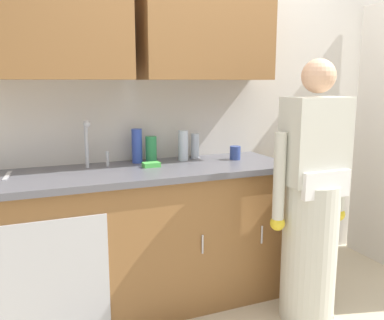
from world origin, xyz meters
name	(u,v)px	position (x,y,z in m)	size (l,w,h in m)	color
kitchen_wall_with_uppers	(185,83)	(-0.14, 0.99, 1.48)	(4.80, 0.44, 2.70)	beige
counter_cabinet	(144,241)	(-0.55, 0.70, 0.45)	(1.90, 0.62, 0.90)	brown
countertop	(143,171)	(-0.55, 0.70, 0.92)	(1.96, 0.66, 0.04)	#595960
sink	(98,174)	(-0.84, 0.71, 0.93)	(0.50, 0.36, 0.35)	#B7BABF
person_at_sink	(311,213)	(0.36, 0.15, 0.69)	(0.55, 0.34, 1.62)	white
bottle_cleaner_spray	(151,149)	(-0.44, 0.88, 1.03)	(0.08, 0.08, 0.18)	#2D8C4C
bottle_water_short	(183,145)	(-0.21, 0.86, 1.05)	(0.07, 0.07, 0.21)	silver
bottle_soap	(137,146)	(-0.53, 0.90, 1.06)	(0.07, 0.07, 0.23)	#334CB2
bottle_water_tall	(195,146)	(-0.09, 0.92, 1.03)	(0.06, 0.06, 0.18)	silver
cup_by_sink	(235,153)	(0.14, 0.75, 0.99)	(0.08, 0.08, 0.10)	#33478C
knife_on_counter	(7,176)	(-1.35, 0.79, 0.94)	(0.24, 0.02, 0.01)	silver
sponge	(151,165)	(-0.49, 0.72, 0.96)	(0.11, 0.07, 0.03)	#4CBF4C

